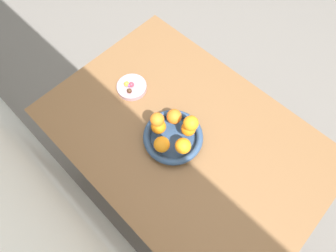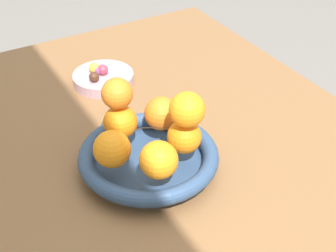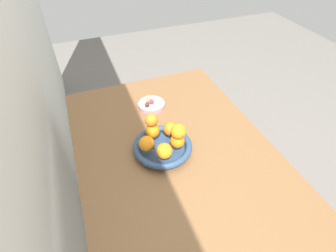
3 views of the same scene
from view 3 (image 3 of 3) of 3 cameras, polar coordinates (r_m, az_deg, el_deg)
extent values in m
plane|color=slate|center=(1.66, 1.14, -23.01)|extent=(6.00, 6.00, 0.00)
cube|color=brown|center=(1.05, 1.66, -6.06)|extent=(1.10, 0.76, 0.04)
cylinder|color=brown|center=(1.73, 5.16, -0.21)|extent=(0.05, 0.05, 0.70)
cylinder|color=brown|center=(1.62, -15.93, -5.59)|extent=(0.05, 0.05, 0.70)
cylinder|color=navy|center=(1.04, -1.15, -5.17)|extent=(0.19, 0.19, 0.01)
torus|color=navy|center=(1.02, -1.17, -4.41)|extent=(0.23, 0.23, 0.03)
cylinder|color=#B28C99|center=(1.25, -3.76, 4.58)|extent=(0.13, 0.13, 0.02)
sphere|color=orange|center=(1.02, -3.39, -1.06)|extent=(0.06, 0.06, 0.06)
sphere|color=orange|center=(0.97, -4.69, -3.82)|extent=(0.06, 0.06, 0.06)
sphere|color=orange|center=(0.95, -0.79, -5.45)|extent=(0.06, 0.06, 0.06)
sphere|color=orange|center=(0.98, 2.15, -3.25)|extent=(0.06, 0.06, 0.06)
sphere|color=orange|center=(1.03, 0.60, -0.52)|extent=(0.06, 0.06, 0.06)
sphere|color=orange|center=(0.99, -3.63, 1.33)|extent=(0.05, 0.05, 0.05)
sphere|color=orange|center=(0.94, 2.05, -1.22)|extent=(0.06, 0.06, 0.06)
sphere|color=#472819|center=(1.22, -4.58, 4.64)|extent=(0.02, 0.02, 0.02)
sphere|color=#8C4C99|center=(1.24, -3.99, 5.32)|extent=(0.02, 0.02, 0.02)
sphere|color=#C6384C|center=(1.23, -3.81, 5.33)|extent=(0.02, 0.02, 0.02)
sphere|color=gold|center=(1.24, -4.39, 5.69)|extent=(0.02, 0.02, 0.02)
camera|label=1|loc=(0.45, -54.58, 55.53)|focal=28.00mm
camera|label=2|loc=(0.24, -27.08, -29.24)|focal=55.00mm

